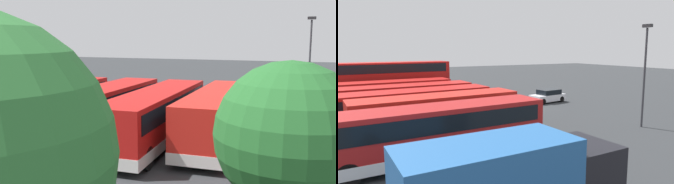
% 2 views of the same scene
% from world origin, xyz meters
% --- Properties ---
extents(ground_plane, '(140.00, 140.00, 0.00)m').
position_xyz_m(ground_plane, '(0.00, 0.00, 0.00)').
color(ground_plane, '#2D3033').
extents(bus_single_deck_near_end, '(3.23, 12.15, 2.95)m').
position_xyz_m(bus_single_deck_near_end, '(-10.90, 11.99, 1.62)').
color(bus_single_deck_near_end, '#A51919').
rests_on(bus_single_deck_near_end, ground).
extents(bus_single_deck_second, '(3.21, 11.06, 2.95)m').
position_xyz_m(bus_single_deck_second, '(-7.05, 10.92, 1.62)').
color(bus_single_deck_second, red).
rests_on(bus_single_deck_second, ground).
extents(bus_single_deck_third, '(3.30, 12.09, 2.95)m').
position_xyz_m(bus_single_deck_third, '(-3.80, 12.01, 1.62)').
color(bus_single_deck_third, '#B71411').
rests_on(bus_single_deck_third, ground).
extents(bus_single_deck_fourth, '(3.07, 11.81, 2.95)m').
position_xyz_m(bus_single_deck_fourth, '(-0.20, 11.97, 1.62)').
color(bus_single_deck_fourth, '#B71411').
rests_on(bus_single_deck_fourth, ground).
extents(bus_single_deck_fifth, '(2.93, 10.43, 2.95)m').
position_xyz_m(bus_single_deck_fifth, '(3.77, 11.88, 1.62)').
color(bus_single_deck_fifth, '#B71411').
rests_on(bus_single_deck_fifth, ground).
extents(bus_double_decker_sixth, '(3.21, 11.90, 4.55)m').
position_xyz_m(bus_double_decker_sixth, '(7.42, 11.45, 2.45)').
color(bus_double_decker_sixth, '#B71411').
rests_on(bus_double_decker_sixth, ground).
extents(bus_single_deck_seventh, '(3.02, 11.40, 2.95)m').
position_xyz_m(bus_single_deck_seventh, '(10.98, 11.18, 1.62)').
color(bus_single_deck_seventh, '#A51919').
rests_on(bus_single_deck_seventh, ground).
extents(box_truck_blue, '(2.73, 7.57, 3.20)m').
position_xyz_m(box_truck_blue, '(-18.60, 11.99, 1.71)').
color(box_truck_blue, '#235999').
rests_on(box_truck_blue, ground).
extents(car_hatchback_silver, '(2.27, 4.19, 1.43)m').
position_xyz_m(car_hatchback_silver, '(0.86, -3.95, 0.70)').
color(car_hatchback_silver, silver).
rests_on(car_hatchback_silver, ground).
extents(lamp_post_tall, '(0.70, 0.30, 7.75)m').
position_xyz_m(lamp_post_tall, '(-11.52, -3.59, 4.55)').
color(lamp_post_tall, '#38383D').
rests_on(lamp_post_tall, ground).
extents(waste_bin_yellow, '(0.60, 0.60, 0.95)m').
position_xyz_m(waste_bin_yellow, '(11.90, 3.51, 0.47)').
color(waste_bin_yellow, yellow).
rests_on(waste_bin_yellow, ground).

